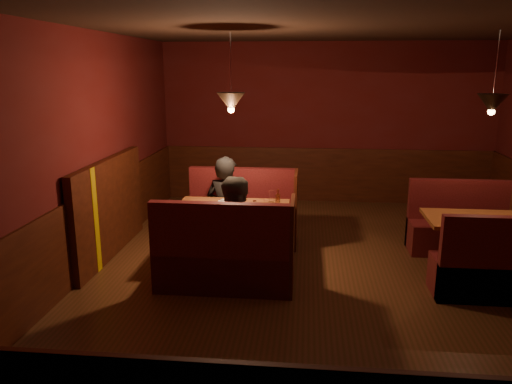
# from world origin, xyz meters

# --- Properties ---
(room) EXTENTS (6.02, 7.02, 2.92)m
(room) POSITION_xyz_m (-0.28, 0.04, 1.05)
(room) COLOR brown
(room) RESTS_ON ground
(main_table) EXTENTS (1.41, 0.86, 0.99)m
(main_table) POSITION_xyz_m (-1.25, 0.26, 0.58)
(main_table) COLOR brown
(main_table) RESTS_ON ground
(main_bench_far) EXTENTS (1.55, 0.56, 1.06)m
(main_bench_far) POSITION_xyz_m (-1.23, 1.06, 0.34)
(main_bench_far) COLOR #3C0F0C
(main_bench_far) RESTS_ON ground
(main_bench_near) EXTENTS (1.55, 0.56, 1.06)m
(main_bench_near) POSITION_xyz_m (-1.23, -0.54, 0.34)
(main_bench_near) COLOR #3C0F0C
(main_bench_near) RESTS_ON ground
(second_table) EXTENTS (1.23, 0.79, 0.69)m
(second_table) POSITION_xyz_m (1.73, 0.27, 0.51)
(second_table) COLOR brown
(second_table) RESTS_ON ground
(second_bench_far) EXTENTS (1.36, 0.51, 0.97)m
(second_bench_far) POSITION_xyz_m (1.76, 1.01, 0.31)
(second_bench_far) COLOR #3C0F0C
(second_bench_far) RESTS_ON ground
(second_bench_near) EXTENTS (1.36, 0.51, 0.97)m
(second_bench_near) POSITION_xyz_m (1.76, -0.47, 0.31)
(second_bench_near) COLOR #3C0F0C
(second_bench_near) RESTS_ON ground
(diner_a) EXTENTS (0.70, 0.57, 1.65)m
(diner_a) POSITION_xyz_m (-1.43, 0.81, 0.82)
(diner_a) COLOR black
(diner_a) RESTS_ON ground
(diner_b) EXTENTS (0.90, 0.76, 1.62)m
(diner_b) POSITION_xyz_m (-1.09, -0.35, 0.81)
(diner_b) COLOR #3C3931
(diner_b) RESTS_ON ground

